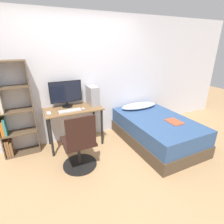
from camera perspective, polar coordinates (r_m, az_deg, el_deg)
name	(u,v)px	position (r m, az deg, el deg)	size (l,w,h in m)	color
ground_plane	(111,175)	(2.93, -0.29, -19.88)	(14.00, 14.00, 0.00)	tan
wall_back	(80,80)	(3.62, -10.39, 10.28)	(8.00, 0.05, 2.50)	silver
desk	(74,115)	(3.45, -12.33, -0.91)	(1.07, 0.56, 0.78)	brown
bookshelf	(9,114)	(3.48, -30.68, -0.42)	(0.60, 0.27, 1.69)	brown
office_chair	(80,148)	(2.90, -10.53, -11.49)	(0.56, 0.56, 0.98)	black
bed	(156,130)	(3.72, 14.19, -5.81)	(1.16, 1.83, 0.54)	#4C3D2D
pillow	(139,106)	(4.07, 8.81, 2.05)	(0.88, 0.36, 0.11)	#B2B7C6
magazine	(174,122)	(3.53, 19.65, -2.97)	(0.24, 0.32, 0.01)	#B24C2D
monitor	(66,93)	(3.46, -14.80, 6.05)	(0.61, 0.20, 0.50)	black
keyboard	(70,111)	(3.28, -13.58, 0.43)	(0.40, 0.12, 0.02)	silver
pc_tower	(93,95)	(3.54, -6.35, 5.45)	(0.17, 0.34, 0.37)	#99999E
mouse	(83,109)	(3.34, -9.38, 1.12)	(0.06, 0.09, 0.02)	silver
phone	(49,113)	(3.30, -19.98, -0.27)	(0.07, 0.14, 0.01)	#B7B7BC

